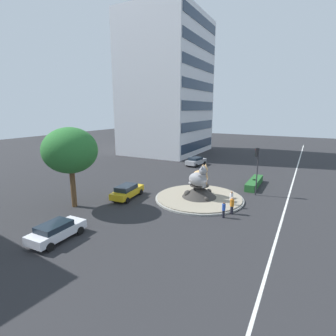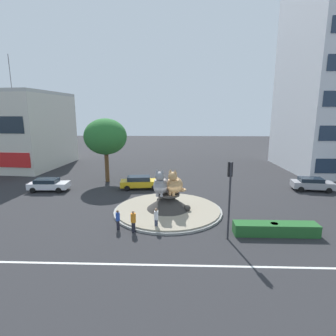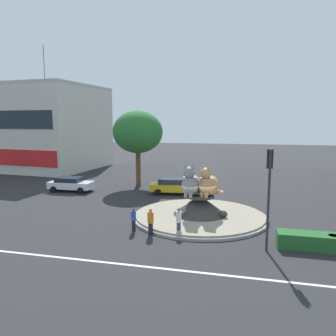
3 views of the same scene
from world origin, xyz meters
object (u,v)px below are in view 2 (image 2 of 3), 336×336
cat_statue_grey (161,185)px  litter_bin (274,229)px  traffic_light_mast (230,187)px  broadleaf_tree_behind_island (105,137)px  cat_statue_calico (175,185)px  sedan_on_far_lane (49,184)px  pedestrian_white_shirt (156,218)px  parked_car_right (140,182)px  pedestrian_orange_shirt (133,221)px  hatchback_near_shophouse (312,184)px  pedestrian_blue_shirt (118,219)px

cat_statue_grey → litter_bin: size_ratio=2.77×
traffic_light_mast → broadleaf_tree_behind_island: size_ratio=0.69×
cat_statue_calico → broadleaf_tree_behind_island: bearing=-118.1°
sedan_on_far_lane → pedestrian_white_shirt: bearing=-38.8°
litter_bin → parked_car_right: bearing=134.3°
pedestrian_orange_shirt → litter_bin: size_ratio=1.91×
traffic_light_mast → pedestrian_orange_shirt: (-6.97, 0.83, -3.00)m
cat_statue_calico → litter_bin: cat_statue_calico is taller
cat_statue_grey → sedan_on_far_lane: (-13.46, 6.31, -1.82)m
pedestrian_white_shirt → pedestrian_orange_shirt: size_ratio=1.00×
hatchback_near_shophouse → parked_car_right: bearing=-172.5°
sedan_on_far_lane → broadleaf_tree_behind_island: bearing=35.8°
pedestrian_blue_shirt → hatchback_near_shophouse: bearing=-44.4°
pedestrian_orange_shirt → traffic_light_mast: bearing=28.0°
traffic_light_mast → pedestrian_blue_shirt: size_ratio=3.60×
pedestrian_white_shirt → pedestrian_orange_shirt: 1.78m
pedestrian_white_shirt → pedestrian_blue_shirt: pedestrian_white_shirt is taller
parked_car_right → pedestrian_white_shirt: bearing=-82.7°
pedestrian_blue_shirt → sedan_on_far_lane: pedestrian_blue_shirt is taller
hatchback_near_shophouse → parked_car_right: size_ratio=0.95×
cat_statue_calico → broadleaf_tree_behind_island: (-8.97, 10.52, 3.34)m
sedan_on_far_lane → traffic_light_mast: bearing=-33.3°
traffic_light_mast → pedestrian_blue_shirt: traffic_light_mast is taller
cat_statue_grey → traffic_light_mast: size_ratio=0.44×
cat_statue_grey → cat_statue_calico: 1.27m
cat_statue_calico → hatchback_near_shophouse: 17.64m
pedestrian_blue_shirt → parked_car_right: pedestrian_blue_shirt is taller
traffic_light_mast → pedestrian_blue_shirt: bearing=79.2°
pedestrian_blue_shirt → litter_bin: (11.82, -0.54, -0.38)m
cat_statue_grey → pedestrian_white_shirt: (-0.14, -3.70, -1.67)m
pedestrian_white_shirt → sedan_on_far_lane: 16.66m
traffic_light_mast → sedan_on_far_lane: 22.02m
sedan_on_far_lane → cat_statue_grey: bearing=-27.0°
hatchback_near_shophouse → pedestrian_orange_shirt: bearing=-140.7°
pedestrian_white_shirt → parked_car_right: 11.59m
hatchback_near_shophouse → litter_bin: bearing=-118.1°
broadleaf_tree_behind_island → sedan_on_far_lane: size_ratio=1.83×
traffic_light_mast → pedestrian_white_shirt: traffic_light_mast is taller
broadleaf_tree_behind_island → traffic_light_mast: bearing=-50.9°
pedestrian_orange_shirt → parked_car_right: bearing=130.1°
hatchback_near_shophouse → traffic_light_mast: bearing=-126.3°
cat_statue_grey → sedan_on_far_lane: bearing=-108.3°
parked_car_right → sedan_on_far_lane: bearing=-179.9°
cat_statue_calico → pedestrian_orange_shirt: cat_statue_calico is taller
cat_statue_grey → parked_car_right: bearing=-152.1°
sedan_on_far_lane → hatchback_near_shophouse: 30.71m
cat_statue_grey → sedan_on_far_lane: cat_statue_grey is taller
cat_statue_grey → broadleaf_tree_behind_island: broadleaf_tree_behind_island is taller
broadleaf_tree_behind_island → cat_statue_grey: bearing=-54.3°
pedestrian_orange_shirt → parked_car_right: pedestrian_orange_shirt is taller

